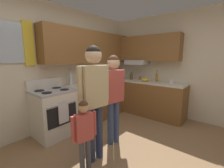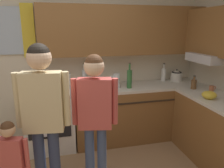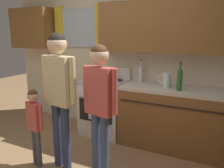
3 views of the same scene
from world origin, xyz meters
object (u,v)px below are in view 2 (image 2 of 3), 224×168
Objects in this scene: water_pitcher at (116,81)px; mixing_bowl at (209,95)px; cup_terracotta at (212,88)px; stove_oven at (50,118)px; bottle_milk_white at (164,74)px; bottle_squat_brown at (194,84)px; small_child at (12,159)px; bottle_wine_green at (129,78)px; adult_holding_child at (43,108)px; adult_in_plaid at (95,109)px; stovetop_kettle at (176,76)px; bottle_tall_clear at (84,77)px.

water_pitcher reaches higher than mixing_bowl.
stove_oven is at bearing 166.50° from cup_terracotta.
bottle_squat_brown is at bearing -69.99° from bottle_milk_white.
bottle_milk_white is 2.71m from small_child.
small_child is (-2.65, -0.71, -0.31)m from cup_terracotta.
mixing_bowl is 0.19× the size of small_child.
adult_holding_child reaches higher than bottle_wine_green.
adult_in_plaid is (0.52, -1.08, 0.51)m from stove_oven.
stovetop_kettle is (2.16, 0.13, 0.53)m from stove_oven.
mixing_bowl is 0.12× the size of adult_in_plaid.
bottle_tall_clear is (-1.38, -0.00, 0.02)m from bottle_milk_white.
bottle_squat_brown is 0.48m from mixing_bowl.
bottle_milk_white is 1.42× the size of water_pitcher.
stove_oven is 1.16m from water_pitcher.
bottle_wine_green is 1.59m from adult_holding_child.
bottle_squat_brown is at bearing -10.53° from stove_oven.
stove_oven is 1.30m from adult_in_plaid.
adult_holding_child reaches higher than small_child.
bottle_tall_clear reaches higher than water_pitcher.
small_child is at bearing -146.92° from bottle_milk_white.
mixing_bowl is (0.86, -0.75, -0.10)m from bottle_wine_green.
bottle_squat_brown is 1.70m from bottle_tall_clear.
cup_terracotta is at bearing -21.32° from bottle_wine_green.
stove_oven reaches higher than small_child.
bottle_milk_white is 0.85× the size of bottle_tall_clear.
bottle_tall_clear is 1.34× the size of stovetop_kettle.
bottle_squat_brown is 0.65× the size of bottle_milk_white.
stovetop_kettle reaches higher than cup_terracotta.
cup_terracotta is 0.49× the size of water_pitcher.
bottle_tall_clear reaches higher than stove_oven.
stovetop_kettle reaches higher than stove_oven.
adult_holding_child is at bearing -165.98° from cup_terracotta.
mixing_bowl is at bearing -82.99° from bottle_milk_white.
cup_terracotta is 0.11× the size of small_child.
cup_terracotta is at bearing 15.06° from small_child.
stovetop_kettle is at bearing 14.88° from bottle_wine_green.
bottle_squat_brown is at bearing 19.66° from small_child.
small_child is at bearing -103.27° from stove_oven.
adult_in_plaid is at bearing -164.19° from cup_terracotta.
cup_terracotta is 1.91m from adult_in_plaid.
stove_oven is 1.10× the size of small_child.
stove_oven is 4.02× the size of stovetop_kettle.
bottle_wine_green is at bearing 158.68° from cup_terracotta.
mixing_bowl is (-0.08, -0.47, -0.03)m from bottle_squat_brown.
stove_oven is at bearing 169.47° from bottle_squat_brown.
bottle_milk_white is at bearing 34.53° from adult_holding_child.
bottle_tall_clear reaches higher than mixing_bowl.
adult_holding_child is at bearing 22.71° from small_child.
stove_oven is 0.82m from bottle_tall_clear.
stove_oven is 2.03m from bottle_milk_white.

